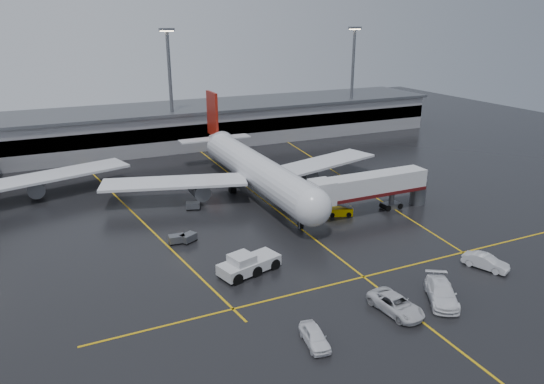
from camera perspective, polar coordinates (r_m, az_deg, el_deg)
name	(u,v)px	position (r m, az deg, el deg)	size (l,w,h in m)	color
ground	(279,211)	(74.35, 0.75, -2.24)	(220.00, 220.00, 0.00)	black
apron_line_centre	(279,211)	(74.35, 0.75, -2.23)	(0.25, 90.00, 0.02)	gold
apron_line_stop	(364,277)	(57.14, 10.44, -9.52)	(60.00, 0.25, 0.02)	gold
apron_line_left	(130,210)	(77.97, -15.92, -1.96)	(0.25, 70.00, 0.02)	gold
apron_line_right	(345,178)	(90.98, 8.29, 1.61)	(0.25, 70.00, 0.02)	gold
terminal	(188,125)	(116.59, -9.53, 7.62)	(122.00, 19.00, 8.60)	gray
light_mast_mid	(170,84)	(108.10, -11.56, 12.06)	(3.00, 1.20, 25.45)	#595B60
light_mast_right	(353,74)	(126.31, 9.20, 13.17)	(3.00, 1.20, 25.45)	#595B60
main_airliner	(253,168)	(81.38, -2.18, 2.79)	(48.80, 45.60, 14.10)	silver
jet_bridge	(370,188)	(73.95, 11.13, 0.51)	(19.90, 3.40, 6.05)	silver
pushback_tractor	(248,264)	(56.70, -2.79, -8.28)	(7.70, 4.77, 2.57)	silver
belt_loader	(340,211)	(73.50, 7.73, -2.20)	(3.98, 2.73, 2.32)	#E4B800
service_van_a	(396,304)	(51.19, 13.99, -12.37)	(2.80, 6.06, 1.68)	silver
service_van_b	(442,293)	(54.23, 18.82, -10.84)	(2.65, 6.51, 1.89)	white
service_van_c	(486,262)	(62.62, 23.23, -7.35)	(1.76, 5.05, 1.66)	silver
service_van_d	(315,336)	(45.73, 4.91, -16.14)	(1.78, 4.43, 1.51)	white
baggage_cart_a	(188,237)	(65.10, -9.54, -5.15)	(2.38, 2.11, 1.12)	#595B60
baggage_cart_b	(177,239)	(64.99, -10.84, -5.27)	(2.10, 1.46, 1.12)	#595B60
baggage_cart_c	(193,205)	(75.91, -9.02, -1.52)	(2.31, 1.86, 1.12)	#595B60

